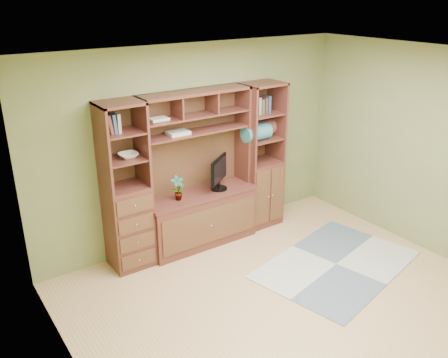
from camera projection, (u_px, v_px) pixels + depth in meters
room at (301, 195)px, 4.68m from camera, size 4.60×4.10×2.64m
center_hutch at (200, 172)px, 6.06m from camera, size 1.54×0.53×2.05m
left_tower at (126, 188)px, 5.56m from camera, size 0.50×0.45×2.05m
right_tower at (261, 156)px, 6.63m from camera, size 0.55×0.45×2.05m
rug at (336, 264)px, 5.90m from camera, size 2.23×1.74×0.01m
monitor at (219, 168)px, 6.17m from camera, size 0.53×0.47×0.61m
orchid at (178, 188)px, 5.90m from camera, size 0.17×0.12×0.33m
magazines at (178, 133)px, 5.79m from camera, size 0.27×0.20×0.04m
bowl at (128, 155)px, 5.45m from camera, size 0.22×0.22×0.05m
blanket_teal at (256, 132)px, 6.38m from camera, size 0.39×0.22×0.22m
blanket_red at (263, 128)px, 6.60m from camera, size 0.40×0.22×0.22m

